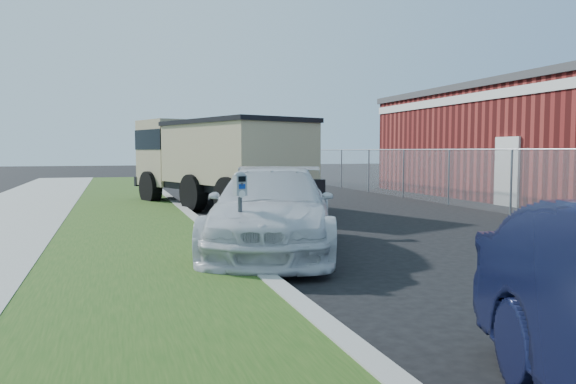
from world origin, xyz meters
name	(u,v)px	position (x,y,z in m)	size (l,w,h in m)	color
ground	(380,251)	(0.00, 0.00, 0.00)	(120.00, 120.00, 0.00)	black
streetside	(52,244)	(-5.57, 2.00, 0.07)	(6.12, 50.00, 0.15)	gray
chainlink_fence	(449,166)	(6.00, 7.00, 1.26)	(0.06, 30.06, 30.00)	slate
brick_building	(573,141)	(12.00, 8.00, 2.13)	(9.20, 14.20, 4.17)	maroon
parking_meter	(240,197)	(-2.76, -1.02, 1.10)	(0.21, 0.17, 1.34)	#3F4247
white_wagon	(272,209)	(-1.82, 0.58, 0.74)	(2.07, 5.09, 1.48)	silver
dump_truck	(215,157)	(-1.43, 8.52, 1.56)	(4.88, 7.53, 2.78)	black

